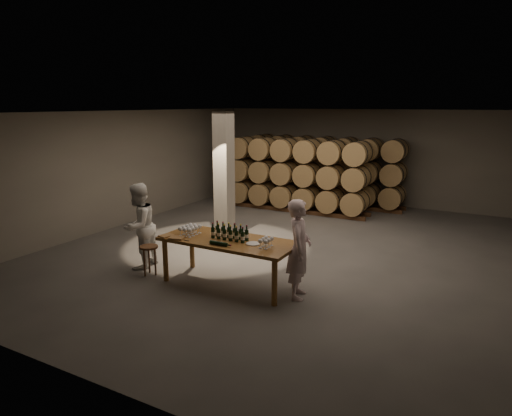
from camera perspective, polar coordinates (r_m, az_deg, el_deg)
The scene contains 15 objects.
room at distance 11.60m, azimuth -4.01°, elevation 4.05°, with size 12.00×12.00×12.00m.
tasting_table at distance 8.62m, azimuth -3.45°, elevation -4.59°, with size 2.60×1.10×0.90m.
barrel_stack_back at distance 15.75m, azimuth 8.48°, elevation 4.81°, with size 5.48×0.95×2.31m.
barrel_stack_front at distance 14.61m, azimuth 5.14°, elevation 4.27°, with size 4.70×0.95×2.31m.
bottle_cluster at distance 8.56m, azimuth -3.31°, elevation -3.24°, with size 0.73×0.23×0.30m.
lying_bottles at distance 8.23m, azimuth -4.65°, elevation -4.43°, with size 0.44×0.07×0.07m.
glass_cluster_left at distance 8.95m, azimuth -8.26°, elevation -2.49°, with size 0.31×0.42×0.18m.
glass_cluster_right at distance 8.10m, azimuth 1.25°, elevation -4.05°, with size 0.19×0.30×0.17m.
plate at distance 8.29m, azimuth -0.36°, elevation -4.47°, with size 0.26×0.26×0.01m, color silver.
notebook_near at distance 8.74m, azimuth -9.89°, elevation -3.70°, with size 0.27×0.22×0.03m, color olive.
notebook_corner at distance 8.93m, azimuth -11.13°, elevation -3.40°, with size 0.20×0.26×0.02m, color olive.
pen at distance 8.58m, azimuth -8.69°, elevation -4.03°, with size 0.01×0.01×0.12m, color black.
stool at distance 9.43m, azimuth -13.22°, elevation -5.28°, with size 0.36×0.36×0.61m.
person_man at distance 8.06m, azimuth 5.40°, elevation -5.14°, with size 0.65×0.43×1.79m, color beige.
person_woman at distance 9.80m, azimuth -14.43°, elevation -2.19°, with size 0.87×0.68×1.80m, color white.
Camera 1 is at (4.37, -9.46, 3.39)m, focal length 32.00 mm.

